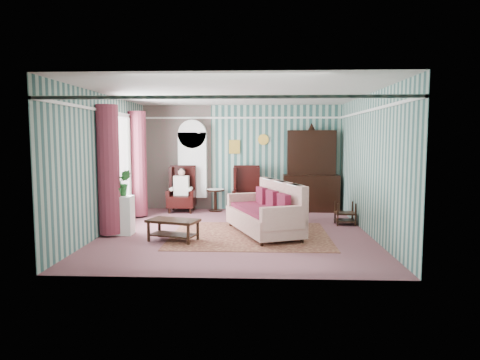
{
  "coord_description": "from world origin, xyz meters",
  "views": [
    {
      "loc": [
        0.47,
        -8.91,
        1.98
      ],
      "look_at": [
        0.06,
        0.6,
        1.06
      ],
      "focal_mm": 32.0,
      "sensor_mm": 36.0,
      "label": 1
    }
  ],
  "objects_px": {
    "floral_armchair": "(276,202)",
    "coffee_table": "(173,230)",
    "wingback_left": "(182,189)",
    "nest_table": "(345,213)",
    "bookcase": "(193,170)",
    "sofa": "(263,210)",
    "dresser_hutch": "(311,168)",
    "seated_woman": "(182,190)",
    "plant_stand": "(120,215)",
    "round_side_table": "(215,200)",
    "wingback_right": "(246,189)"
  },
  "relations": [
    {
      "from": "round_side_table",
      "to": "plant_stand",
      "type": "xyz_separation_m",
      "value": [
        -1.7,
        -2.9,
        0.1
      ]
    },
    {
      "from": "wingback_left",
      "to": "plant_stand",
      "type": "bearing_deg",
      "value": -106.22
    },
    {
      "from": "nest_table",
      "to": "sofa",
      "type": "bearing_deg",
      "value": -151.3
    },
    {
      "from": "nest_table",
      "to": "bookcase",
      "type": "bearing_deg",
      "value": 153.08
    },
    {
      "from": "wingback_right",
      "to": "sofa",
      "type": "height_order",
      "value": "wingback_right"
    },
    {
      "from": "bookcase",
      "to": "sofa",
      "type": "bearing_deg",
      "value": -57.15
    },
    {
      "from": "nest_table",
      "to": "plant_stand",
      "type": "height_order",
      "value": "plant_stand"
    },
    {
      "from": "wingback_left",
      "to": "nest_table",
      "type": "xyz_separation_m",
      "value": [
        4.07,
        -1.55,
        -0.35
      ]
    },
    {
      "from": "round_side_table",
      "to": "floral_armchair",
      "type": "height_order",
      "value": "floral_armchair"
    },
    {
      "from": "seated_woman",
      "to": "nest_table",
      "type": "distance_m",
      "value": 4.37
    },
    {
      "from": "round_side_table",
      "to": "coffee_table",
      "type": "bearing_deg",
      "value": -98.0
    },
    {
      "from": "nest_table",
      "to": "wingback_left",
      "type": "bearing_deg",
      "value": 159.15
    },
    {
      "from": "bookcase",
      "to": "sofa",
      "type": "height_order",
      "value": "bookcase"
    },
    {
      "from": "wingback_left",
      "to": "seated_woman",
      "type": "relative_size",
      "value": 1.06
    },
    {
      "from": "wingback_right",
      "to": "coffee_table",
      "type": "height_order",
      "value": "wingback_right"
    },
    {
      "from": "wingback_left",
      "to": "plant_stand",
      "type": "relative_size",
      "value": 1.56
    },
    {
      "from": "dresser_hutch",
      "to": "wingback_right",
      "type": "relative_size",
      "value": 1.89
    },
    {
      "from": "bookcase",
      "to": "round_side_table",
      "type": "relative_size",
      "value": 3.73
    },
    {
      "from": "bookcase",
      "to": "seated_woman",
      "type": "height_order",
      "value": "bookcase"
    },
    {
      "from": "wingback_left",
      "to": "floral_armchair",
      "type": "bearing_deg",
      "value": -27.65
    },
    {
      "from": "bookcase",
      "to": "dresser_hutch",
      "type": "distance_m",
      "value": 3.25
    },
    {
      "from": "plant_stand",
      "to": "bookcase",
      "type": "bearing_deg",
      "value": 71.51
    },
    {
      "from": "dresser_hutch",
      "to": "nest_table",
      "type": "xyz_separation_m",
      "value": [
        0.57,
        -1.82,
        -0.91
      ]
    },
    {
      "from": "nest_table",
      "to": "coffee_table",
      "type": "distance_m",
      "value": 4.03
    },
    {
      "from": "floral_armchair",
      "to": "coffee_table",
      "type": "distance_m",
      "value": 2.86
    },
    {
      "from": "plant_stand",
      "to": "sofa",
      "type": "relative_size",
      "value": 0.36
    },
    {
      "from": "bookcase",
      "to": "plant_stand",
      "type": "xyz_separation_m",
      "value": [
        -1.05,
        -3.14,
        -0.72
      ]
    },
    {
      "from": "plant_stand",
      "to": "floral_armchair",
      "type": "height_order",
      "value": "floral_armchair"
    },
    {
      "from": "wingback_right",
      "to": "sofa",
      "type": "xyz_separation_m",
      "value": [
        0.42,
        -2.59,
        -0.13
      ]
    },
    {
      "from": "nest_table",
      "to": "coffee_table",
      "type": "xyz_separation_m",
      "value": [
        -3.65,
        -1.71,
        -0.06
      ]
    },
    {
      "from": "floral_armchair",
      "to": "coffee_table",
      "type": "xyz_separation_m",
      "value": [
        -2.06,
        -1.96,
        -0.28
      ]
    },
    {
      "from": "dresser_hutch",
      "to": "wingback_right",
      "type": "xyz_separation_m",
      "value": [
        -1.75,
        -0.27,
        -0.55
      ]
    },
    {
      "from": "plant_stand",
      "to": "wingback_right",
      "type": "bearing_deg",
      "value": 47.16
    },
    {
      "from": "seated_woman",
      "to": "round_side_table",
      "type": "relative_size",
      "value": 1.97
    },
    {
      "from": "wingback_right",
      "to": "nest_table",
      "type": "relative_size",
      "value": 2.31
    },
    {
      "from": "plant_stand",
      "to": "coffee_table",
      "type": "relative_size",
      "value": 0.83
    },
    {
      "from": "dresser_hutch",
      "to": "floral_armchair",
      "type": "xyz_separation_m",
      "value": [
        -1.02,
        -1.57,
        -0.69
      ]
    },
    {
      "from": "dresser_hutch",
      "to": "seated_woman",
      "type": "relative_size",
      "value": 2.0
    },
    {
      "from": "nest_table",
      "to": "coffee_table",
      "type": "height_order",
      "value": "nest_table"
    },
    {
      "from": "nest_table",
      "to": "plant_stand",
      "type": "distance_m",
      "value": 5.02
    },
    {
      "from": "plant_stand",
      "to": "floral_armchair",
      "type": "bearing_deg",
      "value": 23.83
    },
    {
      "from": "seated_woman",
      "to": "nest_table",
      "type": "bearing_deg",
      "value": -20.85
    },
    {
      "from": "wingback_left",
      "to": "wingback_right",
      "type": "bearing_deg",
      "value": 0.0
    },
    {
      "from": "dresser_hutch",
      "to": "seated_woman",
      "type": "distance_m",
      "value": 3.56
    },
    {
      "from": "bookcase",
      "to": "wingback_right",
      "type": "relative_size",
      "value": 1.79
    },
    {
      "from": "wingback_right",
      "to": "floral_armchair",
      "type": "distance_m",
      "value": 1.5
    },
    {
      "from": "dresser_hutch",
      "to": "floral_armchair",
      "type": "distance_m",
      "value": 1.99
    },
    {
      "from": "sofa",
      "to": "coffee_table",
      "type": "relative_size",
      "value": 2.27
    },
    {
      "from": "wingback_right",
      "to": "nest_table",
      "type": "distance_m",
      "value": 2.81
    },
    {
      "from": "wingback_left",
      "to": "sofa",
      "type": "xyz_separation_m",
      "value": [
        2.17,
        -2.59,
        -0.13
      ]
    }
  ]
}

